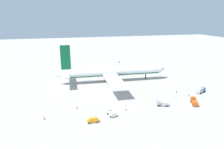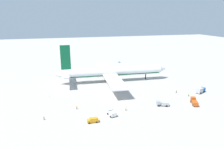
{
  "view_description": "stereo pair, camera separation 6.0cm",
  "coord_description": "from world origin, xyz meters",
  "px_view_note": "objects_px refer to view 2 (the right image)",
  "views": [
    {
      "loc": [
        -35.57,
        -125.13,
        41.63
      ],
      "look_at": [
        -0.84,
        0.59,
        4.6
      ],
      "focal_mm": 32.96,
      "sensor_mm": 36.0,
      "label": 1
    },
    {
      "loc": [
        -35.51,
        -125.14,
        41.63
      ],
      "look_at": [
        -0.84,
        0.59,
        4.6
      ],
      "focal_mm": 32.96,
      "sensor_mm": 36.0,
      "label": 2
    }
  ],
  "objects_px": {
    "ground_worker_0": "(44,118)",
    "service_truck_3": "(112,113)",
    "ground_worker_1": "(176,92)",
    "ground_worker_3": "(77,107)",
    "traffic_cone_0": "(49,72)",
    "ground_worker_2": "(189,95)",
    "traffic_cone_3": "(161,70)",
    "service_truck_1": "(162,103)",
    "ground_worker_4": "(126,109)",
    "airliner": "(111,72)",
    "service_truck_4": "(194,102)",
    "baggage_cart_0": "(119,62)",
    "service_truck_2": "(200,90)",
    "traffic_cone_1": "(183,85)",
    "service_van": "(93,120)",
    "traffic_cone_2": "(50,97)"
  },
  "relations": [
    {
      "from": "service_truck_1",
      "to": "ground_worker_3",
      "type": "relative_size",
      "value": 3.42
    },
    {
      "from": "airliner",
      "to": "service_truck_2",
      "type": "distance_m",
      "value": 54.78
    },
    {
      "from": "service_van",
      "to": "traffic_cone_0",
      "type": "height_order",
      "value": "service_van"
    },
    {
      "from": "ground_worker_4",
      "to": "traffic_cone_3",
      "type": "distance_m",
      "value": 80.55
    },
    {
      "from": "service_truck_2",
      "to": "ground_worker_0",
      "type": "bearing_deg",
      "value": -173.61
    },
    {
      "from": "ground_worker_2",
      "to": "traffic_cone_3",
      "type": "bearing_deg",
      "value": 77.04
    },
    {
      "from": "airliner",
      "to": "service_truck_3",
      "type": "bearing_deg",
      "value": -105.04
    },
    {
      "from": "airliner",
      "to": "service_van",
      "type": "xyz_separation_m",
      "value": [
        -21.52,
        -50.68,
        -5.52
      ]
    },
    {
      "from": "service_truck_1",
      "to": "baggage_cart_0",
      "type": "relative_size",
      "value": 1.74
    },
    {
      "from": "service_van",
      "to": "ground_worker_2",
      "type": "xyz_separation_m",
      "value": [
        55.07,
        14.41,
        -0.13
      ]
    },
    {
      "from": "service_truck_1",
      "to": "traffic_cone_3",
      "type": "bearing_deg",
      "value": 62.35
    },
    {
      "from": "baggage_cart_0",
      "to": "traffic_cone_0",
      "type": "relative_size",
      "value": 6.29
    },
    {
      "from": "service_truck_3",
      "to": "service_truck_4",
      "type": "height_order",
      "value": "service_truck_4"
    },
    {
      "from": "ground_worker_3",
      "to": "traffic_cone_1",
      "type": "bearing_deg",
      "value": 13.9
    },
    {
      "from": "service_truck_4",
      "to": "traffic_cone_1",
      "type": "bearing_deg",
      "value": 66.74
    },
    {
      "from": "service_truck_1",
      "to": "ground_worker_1",
      "type": "height_order",
      "value": "service_truck_1"
    },
    {
      "from": "traffic_cone_3",
      "to": "traffic_cone_0",
      "type": "bearing_deg",
      "value": 168.64
    },
    {
      "from": "service_truck_4",
      "to": "ground_worker_0",
      "type": "xyz_separation_m",
      "value": [
        -70.49,
        3.15,
        -0.58
      ]
    },
    {
      "from": "baggage_cart_0",
      "to": "ground_worker_2",
      "type": "bearing_deg",
      "value": -83.19
    },
    {
      "from": "service_truck_3",
      "to": "ground_worker_1",
      "type": "xyz_separation_m",
      "value": [
        42.36,
        16.65,
        -0.39
      ]
    },
    {
      "from": "airliner",
      "to": "traffic_cone_0",
      "type": "bearing_deg",
      "value": 138.43
    },
    {
      "from": "ground_worker_3",
      "to": "ground_worker_4",
      "type": "xyz_separation_m",
      "value": [
        21.58,
        -7.39,
        -0.02
      ]
    },
    {
      "from": "service_truck_2",
      "to": "ground_worker_3",
      "type": "bearing_deg",
      "value": -177.56
    },
    {
      "from": "service_truck_4",
      "to": "ground_worker_3",
      "type": "bearing_deg",
      "value": 170.32
    },
    {
      "from": "service_truck_3",
      "to": "traffic_cone_0",
      "type": "height_order",
      "value": "service_truck_3"
    },
    {
      "from": "ground_worker_4",
      "to": "traffic_cone_1",
      "type": "height_order",
      "value": "ground_worker_4"
    },
    {
      "from": "service_truck_2",
      "to": "ground_worker_3",
      "type": "xyz_separation_m",
      "value": [
        -69.55,
        -2.96,
        -0.71
      ]
    },
    {
      "from": "ground_worker_4",
      "to": "traffic_cone_2",
      "type": "bearing_deg",
      "value": 142.38
    },
    {
      "from": "ground_worker_1",
      "to": "traffic_cone_2",
      "type": "bearing_deg",
      "value": 169.64
    },
    {
      "from": "ground_worker_1",
      "to": "ground_worker_3",
      "type": "relative_size",
      "value": 0.99
    },
    {
      "from": "ground_worker_0",
      "to": "ground_worker_1",
      "type": "bearing_deg",
      "value": 10.18
    },
    {
      "from": "service_truck_1",
      "to": "ground_worker_4",
      "type": "relative_size",
      "value": 3.48
    },
    {
      "from": "ground_worker_3",
      "to": "ground_worker_4",
      "type": "bearing_deg",
      "value": -18.92
    },
    {
      "from": "ground_worker_3",
      "to": "traffic_cone_0",
      "type": "height_order",
      "value": "ground_worker_3"
    },
    {
      "from": "service_truck_4",
      "to": "ground_worker_0",
      "type": "distance_m",
      "value": 70.56
    },
    {
      "from": "service_truck_1",
      "to": "ground_worker_0",
      "type": "bearing_deg",
      "value": 179.22
    },
    {
      "from": "ground_worker_2",
      "to": "ground_worker_4",
      "type": "bearing_deg",
      "value": -168.73
    },
    {
      "from": "ground_worker_0",
      "to": "traffic_cone_0",
      "type": "xyz_separation_m",
      "value": [
        0.58,
        78.68,
        -0.54
      ]
    },
    {
      "from": "baggage_cart_0",
      "to": "traffic_cone_3",
      "type": "bearing_deg",
      "value": -57.03
    },
    {
      "from": "service_truck_2",
      "to": "ground_worker_1",
      "type": "bearing_deg",
      "value": 166.09
    },
    {
      "from": "traffic_cone_1",
      "to": "ground_worker_1",
      "type": "bearing_deg",
      "value": -136.97
    },
    {
      "from": "traffic_cone_3",
      "to": "ground_worker_3",
      "type": "bearing_deg",
      "value": -142.93
    },
    {
      "from": "ground_worker_0",
      "to": "ground_worker_1",
      "type": "distance_m",
      "value": 71.72
    },
    {
      "from": "ground_worker_3",
      "to": "ground_worker_4",
      "type": "relative_size",
      "value": 1.02
    },
    {
      "from": "service_van",
      "to": "traffic_cone_3",
      "type": "height_order",
      "value": "service_van"
    },
    {
      "from": "service_van",
      "to": "service_truck_2",
      "type": "bearing_deg",
      "value": 14.84
    },
    {
      "from": "ground_worker_1",
      "to": "ground_worker_2",
      "type": "xyz_separation_m",
      "value": [
        3.8,
        -5.97,
        0.02
      ]
    },
    {
      "from": "traffic_cone_1",
      "to": "baggage_cart_0",
      "type": "bearing_deg",
      "value": 103.8
    },
    {
      "from": "service_truck_2",
      "to": "baggage_cart_0",
      "type": "xyz_separation_m",
      "value": [
        -20.28,
        87.99,
        -1.34
      ]
    },
    {
      "from": "ground_worker_0",
      "to": "service_truck_3",
      "type": "bearing_deg",
      "value": -8.01
    }
  ]
}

